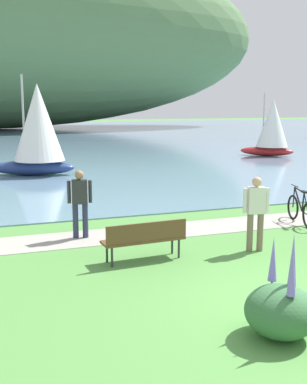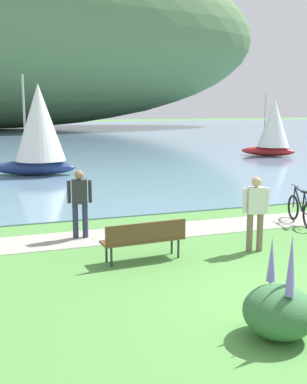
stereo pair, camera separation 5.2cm
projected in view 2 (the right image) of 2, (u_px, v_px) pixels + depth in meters
name	position (u px, v px, depth m)	size (l,w,h in m)	color
bay_water	(32.00, 136.00, 51.73)	(180.00, 80.00, 0.04)	#6B8EA8
shoreline_path	(182.00, 229.00, 12.87)	(60.00, 1.50, 0.01)	#A39E93
park_bench_near_camera	(144.00, 237.00, 10.19)	(1.83, 0.60, 0.88)	brown
bicycle_leaning_near_bench	(301.00, 210.00, 13.43)	(0.45, 1.74, 1.01)	black
person_at_shoreline	(80.00, 200.00, 11.89)	(0.60, 0.29, 1.71)	#282D47
person_on_the_grass	(256.00, 209.00, 10.82)	(0.60, 0.30, 1.71)	#72604C
echium_bush_beside_closest	(279.00, 309.00, 6.87)	(1.04, 1.04, 1.50)	#386B3D
sailboat_nearest_to_shore	(38.00, 128.00, 22.21)	(4.07, 2.96, 4.61)	navy
sailboat_toward_hillside	(273.00, 127.00, 30.61)	(3.24, 3.07, 3.96)	#B22323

